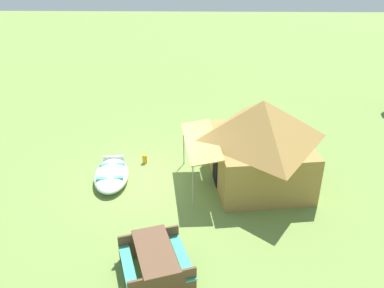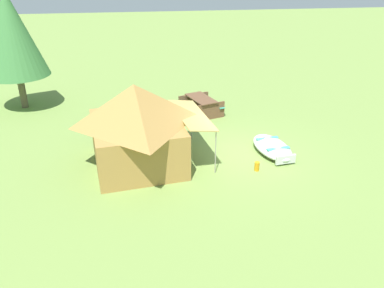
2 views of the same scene
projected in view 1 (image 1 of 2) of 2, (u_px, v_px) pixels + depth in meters
ground_plane at (150, 180)px, 13.04m from camera, size 80.00×80.00×0.00m
beached_rowboat at (111, 175)px, 12.96m from camera, size 2.37×1.42×0.41m
canvas_cabin_tent at (260, 141)px, 12.39m from camera, size 4.00×4.39×2.86m
picnic_table at (155, 260)px, 9.04m from camera, size 2.10×2.00×0.78m
cooler_box at (229, 181)px, 12.71m from camera, size 0.60×0.57×0.33m
fuel_can at (145, 159)px, 14.06m from camera, size 0.19×0.19×0.31m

